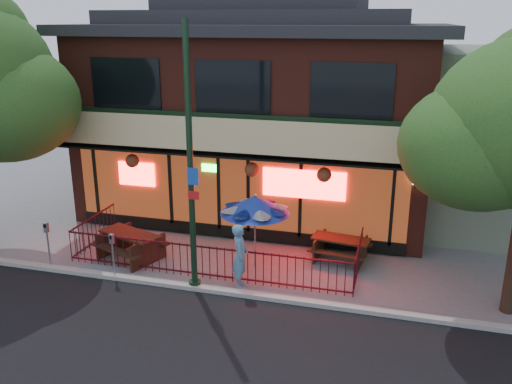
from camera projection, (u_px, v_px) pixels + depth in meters
The scene contains 11 objects.
ground at pixel (200, 281), 15.11m from camera, with size 80.00×80.00×0.00m, color gray.
curb at pixel (194, 287), 14.63m from camera, with size 80.00×0.25×0.12m, color #999993.
restaurant_building at pixel (264, 98), 20.38m from camera, with size 12.96×9.49×8.05m.
patio_fence at pixel (206, 253), 15.38m from camera, with size 8.44×2.62×1.00m.
street_light at pixel (191, 176), 13.78m from camera, with size 0.43×0.32×7.00m.
picnic_table_left at pixel (131, 242), 16.38m from camera, with size 2.34×2.07×0.83m.
picnic_table_right at pixel (341, 246), 16.26m from camera, with size 1.86×1.52×0.73m.
patio_umbrella at pixel (255, 205), 15.36m from camera, with size 2.00×2.00×2.28m.
pedestrian at pixel (240, 256), 14.50m from camera, with size 0.66×0.44×1.82m, color #578BAE.
parking_meter_near at pixel (112, 249), 14.99m from camera, with size 0.14×0.12×1.34m.
parking_meter_far at pixel (47, 238), 15.58m from camera, with size 0.14×0.12×1.43m.
Camera 1 is at (5.10, -12.73, 6.97)m, focal length 38.00 mm.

